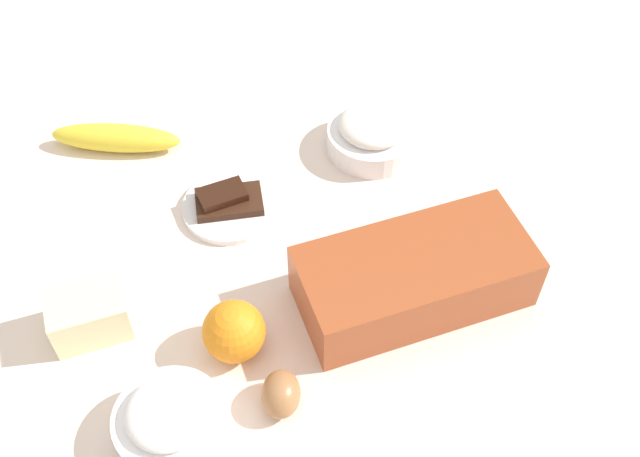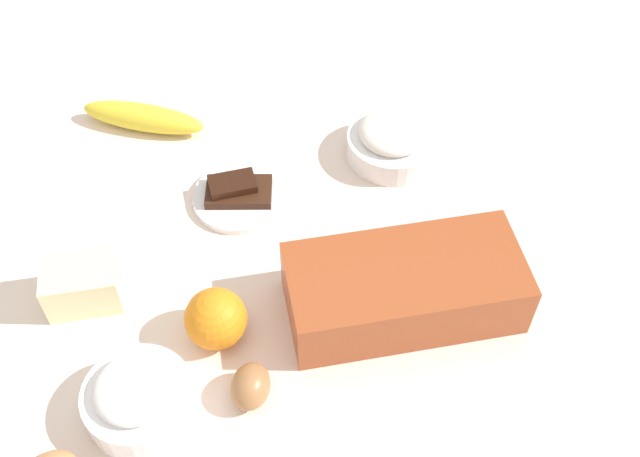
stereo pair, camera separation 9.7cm
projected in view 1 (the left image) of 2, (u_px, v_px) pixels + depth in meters
The scene contains 9 objects.
ground_plane at pixel (320, 253), 1.01m from camera, with size 2.40×2.40×0.02m, color beige.
loaf_pan at pixel (414, 276), 0.92m from camera, with size 0.29×0.16×0.08m.
flour_bowl at pixel (372, 134), 1.10m from camera, with size 0.13×0.13×0.06m.
sugar_bowl at pixel (170, 421), 0.81m from camera, with size 0.12×0.12×0.07m.
banana at pixel (116, 138), 1.11m from camera, with size 0.19×0.04×0.04m, color yellow.
orange_fruit at pixel (234, 331), 0.87m from camera, with size 0.07×0.07×0.07m, color orange.
butter_block at pixel (89, 315), 0.90m from camera, with size 0.09×0.06×0.06m, color #F4EDB2.
egg_near_butter at pixel (281, 394), 0.84m from camera, with size 0.04×0.04×0.06m, color #9E6A40.
chocolate_plate at pixel (229, 204), 1.04m from camera, with size 0.13×0.13×0.03m.
Camera 1 is at (0.13, 0.61, 0.79)m, focal length 42.64 mm.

